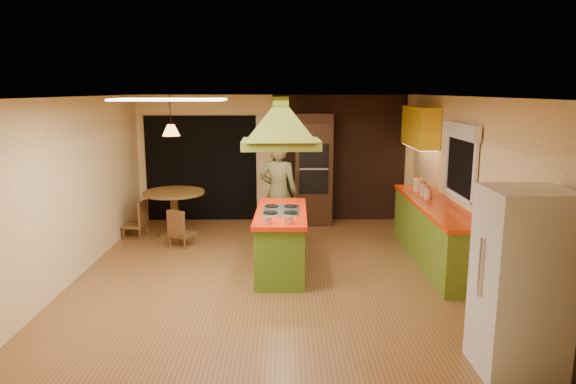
{
  "coord_description": "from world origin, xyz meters",
  "views": [
    {
      "loc": [
        0.16,
        -6.91,
        2.59
      ],
      "look_at": [
        0.21,
        0.31,
        1.15
      ],
      "focal_mm": 32.0,
      "sensor_mm": 36.0,
      "label": 1
    }
  ],
  "objects_px": {
    "man": "(279,193)",
    "wall_oven": "(313,169)",
    "kitchen_island": "(281,241)",
    "canister_large": "(418,185)",
    "dining_table": "(174,204)",
    "refrigerator": "(521,283)"
  },
  "relations": [
    {
      "from": "man",
      "to": "wall_oven",
      "type": "distance_m",
      "value": 1.64
    },
    {
      "from": "kitchen_island",
      "to": "canister_large",
      "type": "distance_m",
      "value": 2.7
    },
    {
      "from": "man",
      "to": "dining_table",
      "type": "height_order",
      "value": "man"
    },
    {
      "from": "man",
      "to": "wall_oven",
      "type": "height_order",
      "value": "wall_oven"
    },
    {
      "from": "kitchen_island",
      "to": "refrigerator",
      "type": "relative_size",
      "value": 1.03
    },
    {
      "from": "man",
      "to": "dining_table",
      "type": "xyz_separation_m",
      "value": [
        -1.88,
        0.64,
        -0.33
      ]
    },
    {
      "from": "man",
      "to": "canister_large",
      "type": "xyz_separation_m",
      "value": [
        2.34,
        0.07,
        0.13
      ]
    },
    {
      "from": "man",
      "to": "canister_large",
      "type": "height_order",
      "value": "man"
    },
    {
      "from": "kitchen_island",
      "to": "man",
      "type": "xyz_separation_m",
      "value": [
        -0.05,
        1.24,
        0.45
      ]
    },
    {
      "from": "kitchen_island",
      "to": "refrigerator",
      "type": "height_order",
      "value": "refrigerator"
    },
    {
      "from": "kitchen_island",
      "to": "man",
      "type": "height_order",
      "value": "man"
    },
    {
      "from": "refrigerator",
      "to": "kitchen_island",
      "type": "bearing_deg",
      "value": 128.12
    },
    {
      "from": "canister_large",
      "to": "refrigerator",
      "type": "bearing_deg",
      "value": -91.25
    },
    {
      "from": "dining_table",
      "to": "canister_large",
      "type": "distance_m",
      "value": 4.28
    },
    {
      "from": "man",
      "to": "refrigerator",
      "type": "xyz_separation_m",
      "value": [
        2.25,
        -3.97,
        -0.03
      ]
    },
    {
      "from": "kitchen_island",
      "to": "wall_oven",
      "type": "xyz_separation_m",
      "value": [
        0.6,
        2.74,
        0.62
      ]
    },
    {
      "from": "kitchen_island",
      "to": "refrigerator",
      "type": "xyz_separation_m",
      "value": [
        2.2,
        -2.73,
        0.42
      ]
    },
    {
      "from": "refrigerator",
      "to": "wall_oven",
      "type": "xyz_separation_m",
      "value": [
        -1.59,
        5.47,
        0.21
      ]
    },
    {
      "from": "wall_oven",
      "to": "refrigerator",
      "type": "bearing_deg",
      "value": -75.51
    },
    {
      "from": "kitchen_island",
      "to": "man",
      "type": "relative_size",
      "value": 1.0
    },
    {
      "from": "refrigerator",
      "to": "dining_table",
      "type": "bearing_deg",
      "value": 131.13
    },
    {
      "from": "dining_table",
      "to": "canister_large",
      "type": "xyz_separation_m",
      "value": [
        4.22,
        -0.56,
        0.46
      ]
    }
  ]
}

